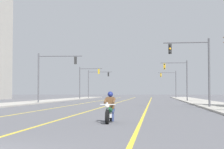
# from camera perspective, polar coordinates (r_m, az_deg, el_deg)

# --- Properties ---
(lane_stripe_center) EXTENTS (0.16, 100.00, 0.01)m
(lane_stripe_center) POSITION_cam_1_polar(r_m,az_deg,el_deg) (53.73, 0.88, -4.06)
(lane_stripe_center) COLOR yellow
(lane_stripe_center) RESTS_ON ground
(lane_stripe_left) EXTENTS (0.16, 100.00, 0.01)m
(lane_stripe_left) POSITION_cam_1_polar(r_m,az_deg,el_deg) (54.23, -3.29, -4.05)
(lane_stripe_left) COLOR yellow
(lane_stripe_left) RESTS_ON ground
(lane_stripe_right) EXTENTS (0.16, 100.00, 0.01)m
(lane_stripe_right) POSITION_cam_1_polar(r_m,az_deg,el_deg) (53.51, 5.41, -4.06)
(lane_stripe_right) COLOR yellow
(lane_stripe_right) RESTS_ON ground
(sidewalk_kerb_right) EXTENTS (4.40, 110.00, 0.14)m
(sidewalk_kerb_right) POSITION_cam_1_polar(r_m,az_deg,el_deg) (48.93, 13.66, -4.06)
(sidewalk_kerb_right) COLOR #ADA89E
(sidewalk_kerb_right) RESTS_ON ground
(sidewalk_kerb_left) EXTENTS (4.40, 110.00, 0.14)m
(sidewalk_kerb_left) POSITION_cam_1_polar(r_m,az_deg,el_deg) (51.03, -12.04, -4.01)
(sidewalk_kerb_left) COLOR #ADA89E
(sidewalk_kerb_left) RESTS_ON ground
(motorcycle_with_rider) EXTENTS (0.70, 2.19, 1.46)m
(motorcycle_with_rider) POSITION_cam_1_polar(r_m,az_deg,el_deg) (18.49, -0.34, -5.17)
(motorcycle_with_rider) COLOR black
(motorcycle_with_rider) RESTS_ON ground
(traffic_signal_near_right) EXTENTS (4.11, 0.37, 6.20)m
(traffic_signal_near_right) POSITION_cam_1_polar(r_m,az_deg,el_deg) (35.78, 12.04, 1.71)
(traffic_signal_near_right) COLOR #47474C
(traffic_signal_near_right) RESTS_ON ground
(traffic_signal_near_left) EXTENTS (5.49, 0.53, 6.20)m
(traffic_signal_near_left) POSITION_cam_1_polar(r_m,az_deg,el_deg) (49.11, -8.77, 0.64)
(traffic_signal_near_left) COLOR #47474C
(traffic_signal_near_left) RESTS_ON ground
(traffic_signal_mid_right) EXTENTS (4.04, 0.37, 6.20)m
(traffic_signal_mid_right) POSITION_cam_1_polar(r_m,az_deg,el_deg) (60.33, 9.73, -0.02)
(traffic_signal_mid_right) COLOR #47474C
(traffic_signal_mid_right) RESTS_ON ground
(traffic_signal_mid_left) EXTENTS (4.42, 0.41, 6.20)m
(traffic_signal_mid_left) POSITION_cam_1_polar(r_m,az_deg,el_deg) (74.89, -3.76, -0.52)
(traffic_signal_mid_left) COLOR #47474C
(traffic_signal_mid_left) RESTS_ON ground
(traffic_signal_far_right) EXTENTS (4.08, 0.56, 6.20)m
(traffic_signal_far_right) POSITION_cam_1_polar(r_m,az_deg,el_deg) (90.64, 8.51, -0.86)
(traffic_signal_far_right) COLOR #47474C
(traffic_signal_far_right) RESTS_ON ground
(traffic_signal_far_left) EXTENTS (5.26, 0.51, 6.20)m
(traffic_signal_far_left) POSITION_cam_1_polar(r_m,az_deg,el_deg) (86.81, -2.43, -0.76)
(traffic_signal_far_left) COLOR #47474C
(traffic_signal_far_left) RESTS_ON ground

